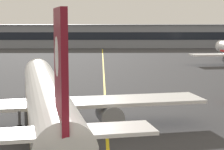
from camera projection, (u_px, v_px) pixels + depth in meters
The scene contains 4 objects.
taxiway_centreline at pixel (105, 94), 61.79m from camera, with size 0.30×180.00×0.01m, color yellow.
airliner_foreground at pixel (46, 98), 40.62m from camera, with size 32.33×41.25×11.65m.
safety_cone_by_nose_gear at pixel (71, 98), 57.04m from camera, with size 0.44×0.44×0.55m.
terminal_building at pixel (89, 36), 160.61m from camera, with size 142.80×12.40×8.67m.
Camera 1 is at (-0.10, -30.87, 11.02)m, focal length 67.45 mm.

